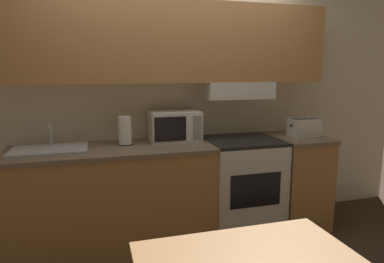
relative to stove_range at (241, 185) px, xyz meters
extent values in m
plane|color=#3D2D23|center=(-0.63, 0.31, -0.46)|extent=(16.00, 16.00, 0.00)
cube|color=silver|center=(-0.63, 0.34, 0.82)|extent=(5.33, 0.05, 2.55)
cube|color=#B27A47|center=(-0.63, 0.15, 1.36)|extent=(2.93, 0.32, 0.72)
cube|color=silver|center=(0.00, 0.15, 0.92)|extent=(0.66, 0.34, 0.16)
cube|color=#B27A47|center=(-1.23, -0.01, -0.02)|extent=(1.73, 0.66, 0.88)
cube|color=#75604C|center=(-1.23, -0.01, 0.44)|extent=(1.75, 0.68, 0.04)
cube|color=#B27A47|center=(0.60, -0.01, -0.02)|extent=(0.47, 0.66, 0.88)
cube|color=#75604C|center=(0.60, -0.01, 0.44)|extent=(0.49, 0.68, 0.04)
cube|color=silver|center=(0.00, 0.00, -0.02)|extent=(0.70, 0.63, 0.89)
cube|color=black|center=(0.00, 0.00, 0.44)|extent=(0.70, 0.63, 0.03)
cube|color=black|center=(0.00, -0.32, 0.05)|extent=(0.49, 0.01, 0.31)
cylinder|color=black|center=(-0.16, -0.12, 0.45)|extent=(0.10, 0.10, 0.01)
cylinder|color=black|center=(0.16, -0.12, 0.45)|extent=(0.10, 0.10, 0.01)
cylinder|color=black|center=(-0.16, 0.13, 0.45)|extent=(0.10, 0.10, 0.01)
cylinder|color=black|center=(0.16, 0.13, 0.45)|extent=(0.10, 0.10, 0.01)
cube|color=silver|center=(-0.64, 0.13, 0.60)|extent=(0.46, 0.33, 0.28)
cube|color=black|center=(-0.72, -0.04, 0.60)|extent=(0.29, 0.01, 0.22)
cube|color=gray|center=(-0.47, -0.04, 0.60)|extent=(0.08, 0.01, 0.22)
cube|color=silver|center=(0.65, -0.04, 0.55)|extent=(0.28, 0.19, 0.18)
cube|color=black|center=(0.50, -0.04, 0.57)|extent=(0.01, 0.02, 0.02)
cube|color=black|center=(0.55, -0.04, 0.63)|extent=(0.04, 0.13, 0.01)
cube|color=black|center=(0.61, -0.04, 0.63)|extent=(0.04, 0.13, 0.01)
cube|color=black|center=(0.68, -0.04, 0.63)|extent=(0.04, 0.13, 0.01)
cube|color=black|center=(0.74, -0.04, 0.63)|extent=(0.04, 0.13, 0.01)
cube|color=#B7BABF|center=(-1.73, -0.01, 0.47)|extent=(0.60, 0.39, 0.02)
cube|color=#4C4F54|center=(-1.73, -0.03, 0.47)|extent=(0.51, 0.29, 0.01)
cylinder|color=#B7BABF|center=(-1.73, 0.13, 0.57)|extent=(0.02, 0.02, 0.18)
cylinder|color=#B7BABF|center=(-1.73, 0.07, 0.67)|extent=(0.02, 0.12, 0.02)
cylinder|color=black|center=(-1.11, 0.07, 0.46)|extent=(0.13, 0.13, 0.01)
cylinder|color=white|center=(-1.11, 0.07, 0.59)|extent=(0.12, 0.12, 0.25)
camera|label=1|loc=(-1.36, -2.96, 1.12)|focal=32.00mm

